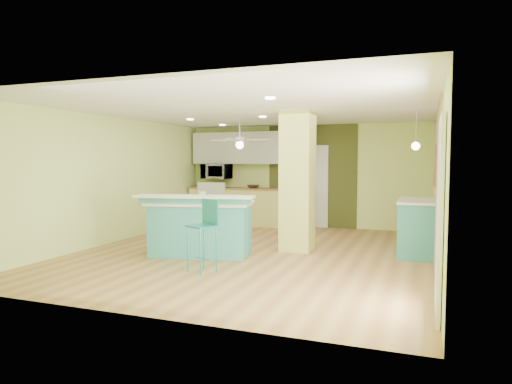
% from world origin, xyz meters
% --- Properties ---
extents(floor, '(6.00, 7.00, 0.01)m').
position_xyz_m(floor, '(0.00, 0.00, -0.01)').
color(floor, olive).
rests_on(floor, ground).
extents(ceiling, '(6.00, 7.00, 0.01)m').
position_xyz_m(ceiling, '(0.00, 0.00, 2.50)').
color(ceiling, white).
rests_on(ceiling, wall_back).
extents(wall_back, '(6.00, 0.01, 2.50)m').
position_xyz_m(wall_back, '(0.00, 3.50, 1.25)').
color(wall_back, '#D4EA7D').
rests_on(wall_back, floor).
extents(wall_front, '(6.00, 0.01, 2.50)m').
position_xyz_m(wall_front, '(0.00, -3.50, 1.25)').
color(wall_front, '#D4EA7D').
rests_on(wall_front, floor).
extents(wall_left, '(0.01, 7.00, 2.50)m').
position_xyz_m(wall_left, '(-3.00, 0.00, 1.25)').
color(wall_left, '#D4EA7D').
rests_on(wall_left, floor).
extents(wall_right, '(0.01, 7.00, 2.50)m').
position_xyz_m(wall_right, '(3.00, 0.00, 1.25)').
color(wall_right, '#D4EA7D').
rests_on(wall_right, floor).
extents(wood_panel, '(0.02, 3.40, 2.50)m').
position_xyz_m(wood_panel, '(2.99, 0.60, 1.25)').
color(wood_panel, '#9A8158').
rests_on(wood_panel, floor).
extents(olive_accent, '(2.20, 0.02, 2.50)m').
position_xyz_m(olive_accent, '(0.20, 3.49, 1.25)').
color(olive_accent, '#43491D').
rests_on(olive_accent, floor).
extents(interior_door, '(0.82, 0.05, 2.00)m').
position_xyz_m(interior_door, '(0.20, 3.46, 1.00)').
color(interior_door, silver).
rests_on(interior_door, floor).
extents(french_door, '(0.04, 1.08, 2.10)m').
position_xyz_m(french_door, '(2.97, -2.30, 1.05)').
color(french_door, silver).
rests_on(french_door, floor).
extents(column, '(0.55, 0.55, 2.50)m').
position_xyz_m(column, '(0.65, 0.50, 1.25)').
color(column, '#C8CB5E').
rests_on(column, floor).
extents(kitchen_run, '(3.25, 0.63, 0.94)m').
position_xyz_m(kitchen_run, '(-1.30, 3.20, 0.47)').
color(kitchen_run, '#E1E076').
rests_on(kitchen_run, floor).
extents(stove, '(0.76, 0.66, 1.08)m').
position_xyz_m(stove, '(-2.25, 3.19, 0.46)').
color(stove, white).
rests_on(stove, floor).
extents(upper_cabinets, '(3.20, 0.34, 0.80)m').
position_xyz_m(upper_cabinets, '(-1.30, 3.32, 1.95)').
color(upper_cabinets, silver).
rests_on(upper_cabinets, wall_back).
extents(microwave, '(0.70, 0.48, 0.39)m').
position_xyz_m(microwave, '(-2.25, 3.20, 1.35)').
color(microwave, silver).
rests_on(microwave, wall_back).
extents(ceiling_fan, '(1.41, 1.41, 0.61)m').
position_xyz_m(ceiling_fan, '(-1.10, 2.00, 2.08)').
color(ceiling_fan, silver).
rests_on(ceiling_fan, ceiling).
extents(pendant_lamp, '(0.14, 0.14, 0.69)m').
position_xyz_m(pendant_lamp, '(2.65, 0.75, 1.88)').
color(pendant_lamp, silver).
rests_on(pendant_lamp, ceiling).
extents(wall_decor, '(0.03, 0.90, 0.70)m').
position_xyz_m(wall_decor, '(2.96, 0.80, 1.55)').
color(wall_decor, brown).
rests_on(wall_decor, wood_panel).
extents(peninsula, '(2.04, 1.41, 1.06)m').
position_xyz_m(peninsula, '(-0.81, -0.47, 0.49)').
color(peninsula, teal).
rests_on(peninsula, floor).
extents(bar_stool, '(0.47, 0.47, 1.07)m').
position_xyz_m(bar_stool, '(-0.20, -1.50, 0.71)').
color(bar_stool, teal).
rests_on(bar_stool, floor).
extents(side_counter, '(0.63, 1.49, 0.96)m').
position_xyz_m(side_counter, '(2.70, 0.97, 0.48)').
color(side_counter, teal).
rests_on(side_counter, floor).
extents(fruit_bowl, '(0.37, 0.37, 0.08)m').
position_xyz_m(fruit_bowl, '(-1.23, 3.20, 0.98)').
color(fruit_bowl, '#3A2818').
rests_on(fruit_bowl, kitchen_run).
extents(canister, '(0.14, 0.14, 0.17)m').
position_xyz_m(canister, '(-0.88, -0.29, 1.01)').
color(canister, gold).
rests_on(canister, peninsula).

